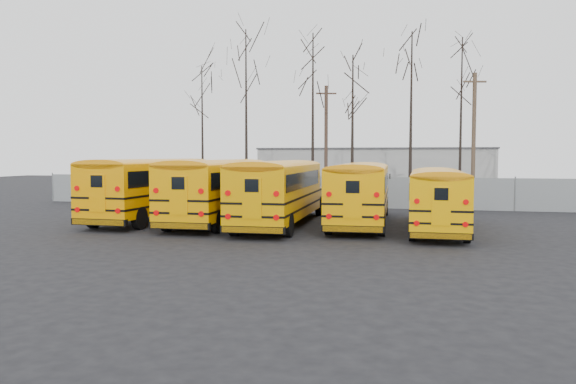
% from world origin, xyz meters
% --- Properties ---
extents(ground, '(120.00, 120.00, 0.00)m').
position_xyz_m(ground, '(0.00, 0.00, 0.00)').
color(ground, black).
rests_on(ground, ground).
extents(fence, '(40.00, 0.04, 2.00)m').
position_xyz_m(fence, '(0.00, 12.00, 1.00)').
color(fence, gray).
rests_on(fence, ground).
extents(distant_building, '(22.00, 8.00, 4.00)m').
position_xyz_m(distant_building, '(2.00, 32.00, 2.00)').
color(distant_building, '#B4B4AF').
rests_on(distant_building, ground).
extents(bus_a, '(2.93, 11.66, 3.24)m').
position_xyz_m(bus_a, '(-7.05, 2.62, 1.90)').
color(bus_a, black).
rests_on(bus_a, ground).
extents(bus_b, '(2.91, 11.55, 3.21)m').
position_xyz_m(bus_b, '(-3.35, 2.24, 1.88)').
color(bus_b, black).
rests_on(bus_b, ground).
extents(bus_c, '(2.97, 11.42, 3.17)m').
position_xyz_m(bus_c, '(-0.09, 1.69, 1.86)').
color(bus_c, black).
rests_on(bus_c, ground).
extents(bus_d, '(2.99, 11.03, 3.06)m').
position_xyz_m(bus_d, '(3.62, 2.79, 1.79)').
color(bus_d, black).
rests_on(bus_d, ground).
extents(bus_e, '(2.35, 10.09, 2.82)m').
position_xyz_m(bus_e, '(7.17, 1.47, 1.65)').
color(bus_e, black).
rests_on(bus_e, ground).
extents(utility_pole_left, '(1.48, 0.56, 8.54)m').
position_xyz_m(utility_pole_left, '(-0.50, 17.35, 4.39)').
color(utility_pole_left, '#453227').
rests_on(utility_pole_left, ground).
extents(utility_pole_right, '(1.58, 0.57, 9.04)m').
position_xyz_m(utility_pole_right, '(9.95, 16.70, 4.65)').
color(utility_pole_right, brown).
rests_on(utility_pole_right, ground).
extents(tree_0, '(0.26, 0.26, 10.00)m').
position_xyz_m(tree_0, '(-9.48, 15.23, 5.00)').
color(tree_0, black).
rests_on(tree_0, ground).
extents(tree_1, '(0.26, 0.26, 12.64)m').
position_xyz_m(tree_1, '(-6.26, 15.89, 6.32)').
color(tree_1, black).
rests_on(tree_1, ground).
extents(tree_2, '(0.26, 0.26, 12.14)m').
position_xyz_m(tree_2, '(-1.23, 15.93, 6.07)').
color(tree_2, black).
rests_on(tree_2, ground).
extents(tree_3, '(0.26, 0.26, 10.24)m').
position_xyz_m(tree_3, '(1.80, 14.63, 5.12)').
color(tree_3, black).
rests_on(tree_3, ground).
extents(tree_4, '(0.26, 0.26, 11.83)m').
position_xyz_m(tree_4, '(5.71, 15.60, 5.91)').
color(tree_4, black).
rests_on(tree_4, ground).
extents(tree_5, '(0.26, 0.26, 11.54)m').
position_xyz_m(tree_5, '(9.08, 16.84, 5.77)').
color(tree_5, black).
rests_on(tree_5, ground).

